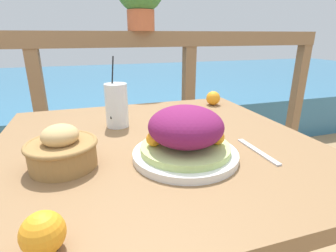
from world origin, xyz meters
name	(u,v)px	position (x,y,z in m)	size (l,w,h in m)	color
patio_table	(157,170)	(0.00, 0.00, 0.66)	(0.97, 0.95, 0.76)	olive
railing_fence	(119,86)	(0.00, 0.86, 0.78)	(2.80, 0.08, 1.09)	brown
sea_backdrop	(100,93)	(0.00, 3.36, 0.22)	(12.00, 4.00, 0.44)	teal
salad_plate	(186,136)	(0.04, -0.14, 0.82)	(0.28, 0.28, 0.14)	silver
drink_glass	(117,105)	(-0.10, 0.18, 0.84)	(0.08, 0.08, 0.25)	silver
bread_basket	(62,150)	(-0.27, -0.09, 0.80)	(0.18, 0.18, 0.11)	olive
knife	(258,151)	(0.25, -0.17, 0.76)	(0.02, 0.18, 0.00)	silver
orange_near_basket	(43,233)	(-0.28, -0.38, 0.79)	(0.07, 0.07, 0.07)	orange
orange_near_glass	(213,98)	(0.37, 0.35, 0.79)	(0.07, 0.07, 0.07)	orange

